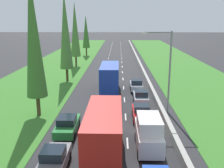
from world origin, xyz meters
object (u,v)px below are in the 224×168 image
at_px(grey_hatchback_left_lane, 54,159).
at_px(poplar_tree_fourth, 75,30).
at_px(silver_hatchback_right_lane_sixth, 136,85).
at_px(poplar_tree_third, 65,31).
at_px(poplar_tree_fifth, 86,32).
at_px(red_box_truck_centre_lane, 105,132).
at_px(black_hatchback_centre_lane_third, 111,107).
at_px(green_sedan_left_lane, 67,125).
at_px(red_hatchback_right_lane, 141,112).
at_px(white_van_right_lane, 149,133).
at_px(blue_box_truck_centre_lane, 110,78).
at_px(street_light_mast, 167,66).
at_px(silver_hatchback_right_lane, 141,97).
at_px(poplar_tree_second, 33,36).

xyz_separation_m(grey_hatchback_left_lane, poplar_tree_fourth, (-5.06, 40.58, 7.15)).
relative_size(silver_hatchback_right_lane_sixth, poplar_tree_third, 0.27).
bearing_deg(silver_hatchback_right_lane_sixth, grey_hatchback_left_lane, -108.79).
bearing_deg(poplar_tree_third, poplar_tree_fifth, 91.15).
xyz_separation_m(red_box_truck_centre_lane, black_hatchback_centre_lane_third, (0.21, 9.49, -1.35)).
relative_size(red_box_truck_centre_lane, poplar_tree_fourth, 0.68).
distance_m(red_box_truck_centre_lane, poplar_tree_third, 26.62).
height_order(grey_hatchback_left_lane, green_sedan_left_lane, grey_hatchback_left_lane).
bearing_deg(poplar_tree_fifth, poplar_tree_fourth, -90.57).
height_order(grey_hatchback_left_lane, poplar_tree_third, poplar_tree_third).
bearing_deg(red_hatchback_right_lane, red_box_truck_centre_lane, -113.10).
bearing_deg(poplar_tree_third, poplar_tree_fourth, 93.24).
relative_size(white_van_right_lane, grey_hatchback_left_lane, 1.26).
bearing_deg(red_box_truck_centre_lane, grey_hatchback_left_lane, -155.95).
height_order(poplar_tree_third, poplar_tree_fifth, poplar_tree_third).
xyz_separation_m(blue_box_truck_centre_lane, street_light_mast, (6.39, -7.66, 3.05)).
distance_m(red_hatchback_right_lane, poplar_tree_third, 21.52).
xyz_separation_m(silver_hatchback_right_lane, blue_box_truck_centre_lane, (-3.97, 4.72, 1.35)).
distance_m(black_hatchback_centre_lane_third, silver_hatchback_right_lane, 5.07).
xyz_separation_m(silver_hatchback_right_lane, silver_hatchback_right_lane_sixth, (-0.18, 5.89, 0.00)).
bearing_deg(black_hatchback_centre_lane_third, green_sedan_left_lane, -127.61).
xyz_separation_m(white_van_right_lane, poplar_tree_fifth, (-11.70, 54.76, 5.32)).
relative_size(blue_box_truck_centre_lane, poplar_tree_fifth, 0.83).
xyz_separation_m(red_hatchback_right_lane, poplar_tree_fifth, (-11.62, 48.62, 5.89)).
distance_m(grey_hatchback_left_lane, red_hatchback_right_lane, 11.50).
height_order(white_van_right_lane, grey_hatchback_left_lane, white_van_right_lane).
xyz_separation_m(white_van_right_lane, black_hatchback_centre_lane_third, (-3.20, 7.82, -0.56)).
distance_m(blue_box_truck_centre_lane, poplar_tree_fifth, 39.70).
height_order(white_van_right_lane, street_light_mast, street_light_mast).
bearing_deg(poplar_tree_second, green_sedan_left_lane, -47.71).
height_order(blue_box_truck_centre_lane, poplar_tree_fourth, poplar_tree_fourth).
distance_m(blue_box_truck_centre_lane, poplar_tree_third, 11.87).
height_order(red_box_truck_centre_lane, poplar_tree_second, poplar_tree_second).
bearing_deg(red_box_truck_centre_lane, silver_hatchback_right_lane, 73.99).
bearing_deg(blue_box_truck_centre_lane, street_light_mast, -50.17).
relative_size(grey_hatchback_left_lane, poplar_tree_fourth, 0.28).
bearing_deg(grey_hatchback_left_lane, silver_hatchback_right_lane, 63.93).
distance_m(green_sedan_left_lane, poplar_tree_fifth, 52.52).
relative_size(silver_hatchback_right_lane_sixth, poplar_tree_fourth, 0.28).
distance_m(grey_hatchback_left_lane, green_sedan_left_lane, 5.98).
distance_m(silver_hatchback_right_lane_sixth, blue_box_truck_centre_lane, 4.19).
bearing_deg(red_hatchback_right_lane, blue_box_truck_centre_lane, 109.47).
distance_m(grey_hatchback_left_lane, poplar_tree_fifth, 58.45).
bearing_deg(red_hatchback_right_lane, silver_hatchback_right_lane_sixth, 88.72).
relative_size(poplar_tree_third, poplar_tree_fourth, 1.05).
height_order(white_van_right_lane, green_sedan_left_lane, white_van_right_lane).
relative_size(red_box_truck_centre_lane, poplar_tree_second, 0.63).
xyz_separation_m(white_van_right_lane, silver_hatchback_right_lane, (0.35, 11.43, -0.56)).
relative_size(poplar_tree_second, poplar_tree_fifth, 1.32).
xyz_separation_m(red_box_truck_centre_lane, blue_box_truck_centre_lane, (-0.21, 17.83, 0.00)).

